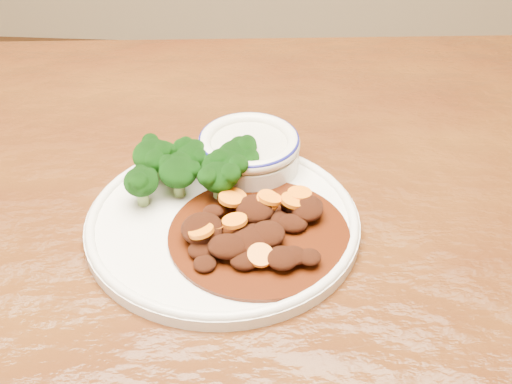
{
  "coord_description": "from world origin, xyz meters",
  "views": [
    {
      "loc": [
        0.13,
        -0.63,
        1.26
      ],
      "look_at": [
        0.08,
        0.01,
        0.77
      ],
      "focal_mm": 50.0,
      "sensor_mm": 36.0,
      "label": 1
    }
  ],
  "objects": [
    {
      "name": "dining_table",
      "position": [
        0.0,
        0.0,
        0.67
      ],
      "size": [
        1.58,
        1.04,
        0.75
      ],
      "rotation": [
        0.0,
        0.0,
        0.1
      ],
      "color": "#522D0E",
      "rests_on": "ground"
    },
    {
      "name": "broccoli_florets",
      "position": [
        0.01,
        0.02,
        0.79
      ],
      "size": [
        0.14,
        0.1,
        0.05
      ],
      "color": "#72934C",
      "rests_on": "dinner_plate"
    },
    {
      "name": "dinner_plate",
      "position": [
        0.05,
        -0.03,
        0.76
      ],
      "size": [
        0.3,
        0.3,
        0.02
      ],
      "rotation": [
        0.0,
        0.0,
        -0.22
      ],
      "color": "white",
      "rests_on": "dining_table"
    },
    {
      "name": "mince_stew",
      "position": [
        0.09,
        -0.06,
        0.77
      ],
      "size": [
        0.19,
        0.19,
        0.03
      ],
      "color": "#3F1A06",
      "rests_on": "dinner_plate"
    },
    {
      "name": "dip_bowl",
      "position": [
        0.07,
        0.07,
        0.78
      ],
      "size": [
        0.12,
        0.12,
        0.06
      ],
      "rotation": [
        0.0,
        0.0,
        0.06
      ],
      "color": "silver",
      "rests_on": "dining_table"
    }
  ]
}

